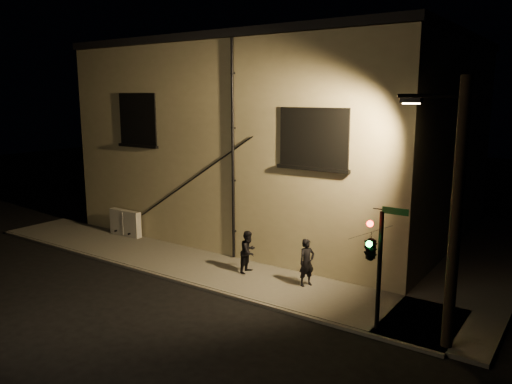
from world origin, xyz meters
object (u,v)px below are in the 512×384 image
Objects in this scene: utility_cabinet at (125,223)px; traffic_signal at (372,247)px; pedestrian_b at (248,252)px; streetlamp_pole at (453,209)px; pedestrian_a at (307,262)px.

utility_cabinet is 13.07m from traffic_signal.
pedestrian_b is at bearing 161.69° from traffic_signal.
utility_cabinet is 15.09m from streetlamp_pole.
utility_cabinet is 7.48m from pedestrian_b.
utility_cabinet is 1.16× the size of pedestrian_b.
utility_cabinet is at bearing 168.82° from traffic_signal.
streetlamp_pole reaches higher than utility_cabinet.
streetlamp_pole reaches higher than pedestrian_a.
pedestrian_b is 0.22× the size of streetlamp_pole.
pedestrian_b is (-2.35, -0.05, -0.04)m from pedestrian_a.
traffic_signal reaches higher than utility_cabinet.
traffic_signal is (2.92, -1.80, 1.50)m from pedestrian_a.
utility_cabinet is 1.11× the size of pedestrian_a.
traffic_signal is 2.30m from streetlamp_pole.
utility_cabinet is at bearing 112.13° from pedestrian_a.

